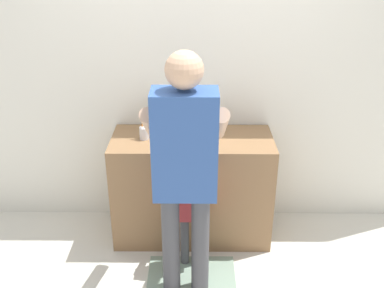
% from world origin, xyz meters
% --- Properties ---
extents(ground_plane, '(14.00, 14.00, 0.00)m').
position_xyz_m(ground_plane, '(0.00, 0.00, 0.00)').
color(ground_plane, silver).
extents(back_wall, '(4.40, 0.08, 2.70)m').
position_xyz_m(back_wall, '(0.00, 0.62, 1.35)').
color(back_wall, silver).
rests_on(back_wall, ground).
extents(vanity_cabinet, '(1.25, 0.54, 0.87)m').
position_xyz_m(vanity_cabinet, '(0.00, 0.30, 0.44)').
color(vanity_cabinet, olive).
rests_on(vanity_cabinet, ground).
extents(sink_basin, '(0.38, 0.38, 0.11)m').
position_xyz_m(sink_basin, '(0.00, 0.28, 0.93)').
color(sink_basin, white).
rests_on(sink_basin, vanity_cabinet).
extents(faucet, '(0.18, 0.14, 0.18)m').
position_xyz_m(faucet, '(0.00, 0.51, 0.95)').
color(faucet, '#B7BABF').
rests_on(faucet, vanity_cabinet).
extents(toothbrush_cup, '(0.07, 0.07, 0.21)m').
position_xyz_m(toothbrush_cup, '(-0.37, 0.29, 0.93)').
color(toothbrush_cup, silver).
rests_on(toothbrush_cup, vanity_cabinet).
extents(bath_mat, '(0.64, 0.40, 0.02)m').
position_xyz_m(bath_mat, '(0.00, -0.25, 0.01)').
color(bath_mat, gray).
rests_on(bath_mat, ground).
extents(child_toddler, '(0.28, 0.29, 0.92)m').
position_xyz_m(child_toddler, '(0.00, -0.10, 0.55)').
color(child_toddler, '#47474C').
rests_on(child_toddler, ground).
extents(adult_parent, '(0.53, 0.56, 1.71)m').
position_xyz_m(adult_parent, '(-0.04, -0.36, 1.03)').
color(adult_parent, '#47474C').
rests_on(adult_parent, ground).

